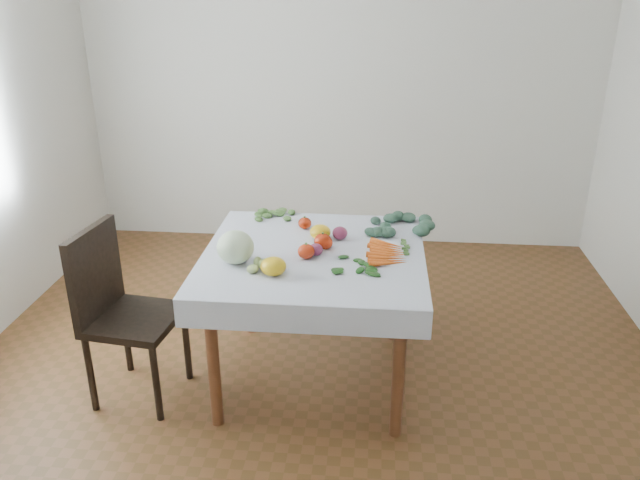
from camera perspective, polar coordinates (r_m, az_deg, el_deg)
The scene contains 19 objects.
ground at distance 3.56m, azimuth -0.53°, elevation -12.29°, with size 4.00×4.00×0.00m, color brown.
back_wall at distance 4.96m, azimuth 1.81°, elevation 14.74°, with size 4.00×0.04×2.70m, color silver.
table at distance 3.23m, azimuth -0.57°, elevation -2.78°, with size 1.00×1.00×0.75m.
tablecloth at distance 3.19m, azimuth -0.57°, elevation -1.17°, with size 1.12×1.12×0.01m, color white.
chair at distance 3.33m, azimuth -18.01°, elevation -5.53°, with size 0.47×0.47×0.93m.
cabbage at distance 3.07m, azimuth -7.75°, elevation -0.65°, with size 0.18×0.18×0.16m, color beige.
tomato_a at distance 3.48m, azimuth -1.40°, elevation 1.56°, with size 0.07×0.07×0.07m, color #B2260B.
tomato_b at distance 3.11m, azimuth -1.27°, elevation -1.05°, with size 0.09×0.09×0.07m, color #B2260B.
tomato_c at distance 3.22m, azimuth 0.26°, elevation -0.11°, with size 0.09×0.09×0.08m, color #B2260B.
tomato_d at distance 3.22m, azimuth 0.50°, elevation -0.26°, with size 0.08×0.08×0.07m, color #B2260B.
heirloom_back at distance 3.34m, azimuth 0.03°, elevation 0.74°, with size 0.11×0.11×0.08m, color yellow.
heirloom_front at distance 2.94m, azimuth -4.29°, elevation -2.41°, with size 0.12×0.12×0.09m, color yellow.
onion_a at distance 3.34m, azimuth 1.84°, elevation 0.65°, with size 0.08×0.08×0.07m, color maroon.
onion_b at distance 3.14m, azimuth -0.40°, elevation -0.88°, with size 0.07×0.07×0.06m, color maroon.
tomatillo_cluster at distance 2.98m, azimuth -4.81°, elevation -2.50°, with size 0.16×0.10×0.04m.
carrot_bunch at distance 3.16m, azimuth 6.23°, elevation -1.19°, with size 0.19×0.34×0.03m.
kale_bunch at distance 3.52m, azimuth 7.14°, elevation 1.46°, with size 0.37×0.28×0.05m.
basil_bunch at distance 3.02m, azimuth 3.16°, elevation -2.48°, with size 0.27×0.24×0.01m.
dill_bunch at distance 3.66m, azimuth -4.37°, elevation 2.26°, with size 0.24×0.18×0.02m.
Camera 1 is at (0.30, -2.90, 2.06)m, focal length 35.00 mm.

